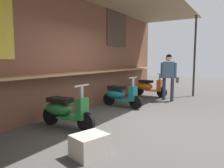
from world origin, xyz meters
The scene contains 7 objects.
ground_plane centered at (0.00, 0.00, 0.00)m, with size 30.81×30.81×0.00m, color #474442.
market_stall_facade centered at (0.00, 1.82, 1.96)m, with size 11.00×2.74×3.51m.
scooter_green centered at (-1.19, 1.08, 0.39)m, with size 0.46×1.40×0.97m.
scooter_teal centered at (1.26, 1.08, 0.39)m, with size 0.48×1.40×0.97m.
scooter_orange centered at (3.65, 1.08, 0.39)m, with size 0.46×1.40×0.97m.
shopper_browsing centered at (3.10, 0.08, 1.03)m, with size 0.35×0.66×1.68m.
merchandise_crate centered at (-2.06, -0.27, 0.17)m, with size 0.51×0.41×0.34m, color #B2A899.
Camera 1 is at (-4.57, -2.22, 1.47)m, focal length 34.46 mm.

